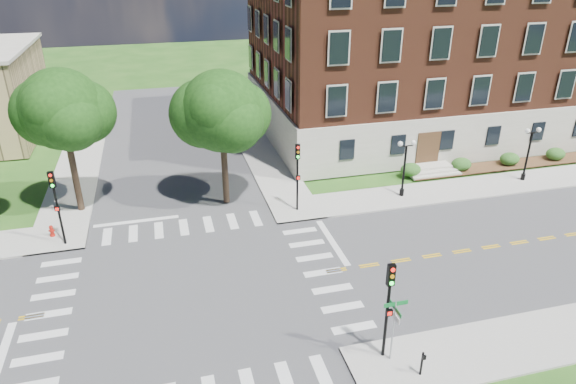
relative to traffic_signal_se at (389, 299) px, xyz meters
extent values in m
plane|color=#204D15|center=(-7.73, 6.95, -3.19)|extent=(160.00, 160.00, 0.00)
cube|color=#3D3D3F|center=(-7.73, 6.95, -3.18)|extent=(90.00, 12.00, 0.01)
cube|color=#3D3D3F|center=(-7.73, 6.95, -3.18)|extent=(12.00, 90.00, 0.01)
cube|color=#9E9B93|center=(15.27, 14.70, -3.13)|extent=(34.00, 3.50, 0.12)
cube|color=#9E9B93|center=(0.02, 29.95, -3.13)|extent=(3.50, 34.00, 0.12)
cube|color=#9E9B93|center=(-15.48, 29.95, -3.13)|extent=(3.50, 34.00, 0.12)
cube|color=silver|center=(1.07, 9.95, -3.19)|extent=(0.40, 5.50, 0.00)
cube|color=#B1AC9C|center=(16.27, 28.95, -0.97)|extent=(30.00, 20.00, 4.20)
cube|color=brown|center=(16.27, 28.95, 7.03)|extent=(29.55, 19.70, 11.80)
cube|color=#472D19|center=(12.27, 18.91, -1.37)|extent=(2.00, 0.10, 2.80)
cylinder|color=black|center=(-14.42, 18.33, -0.80)|extent=(0.44, 0.44, 4.54)
sphere|color=#14350E|center=(-14.42, 18.33, 4.09)|extent=(5.24, 5.24, 5.24)
cylinder|color=black|center=(-4.49, 16.97, -1.10)|extent=(0.44, 0.44, 3.94)
sphere|color=#14350E|center=(-4.49, 16.97, 3.61)|extent=(5.48, 5.48, 5.48)
cylinder|color=black|center=(0.00, 0.02, -1.17)|extent=(0.14, 0.14, 3.80)
cube|color=black|center=(0.00, 0.02, 1.23)|extent=(0.32, 0.22, 1.00)
cylinder|color=red|center=(0.00, -0.11, 1.56)|extent=(0.18, 0.05, 0.18)
cylinder|color=orange|center=(0.00, -0.11, 1.23)|extent=(0.18, 0.05, 0.18)
cylinder|color=#19E533|center=(0.00, -0.11, 0.90)|extent=(0.18, 0.05, 0.18)
cube|color=black|center=(0.00, -0.16, -0.57)|extent=(0.30, 0.12, 0.30)
cylinder|color=black|center=(0.05, 14.49, -1.17)|extent=(0.14, 0.14, 3.80)
cube|color=black|center=(0.05, 14.49, 1.23)|extent=(0.36, 0.28, 1.00)
cylinder|color=red|center=(0.05, 14.36, 1.56)|extent=(0.19, 0.08, 0.18)
cylinder|color=orange|center=(0.05, 14.36, 1.23)|extent=(0.19, 0.08, 0.18)
cylinder|color=#19E533|center=(0.05, 14.36, 0.90)|extent=(0.19, 0.08, 0.18)
cube|color=black|center=(0.05, 14.31, -0.57)|extent=(0.32, 0.17, 0.30)
cylinder|color=black|center=(-14.93, 13.75, -1.17)|extent=(0.14, 0.14, 3.80)
cube|color=black|center=(-14.93, 13.75, 1.23)|extent=(0.36, 0.28, 1.00)
cylinder|color=red|center=(-14.93, 13.62, 1.56)|extent=(0.19, 0.09, 0.18)
cylinder|color=orange|center=(-14.93, 13.62, 1.23)|extent=(0.19, 0.09, 0.18)
cylinder|color=#19E533|center=(-14.93, 13.62, 0.90)|extent=(0.19, 0.09, 0.18)
cube|color=black|center=(-14.93, 13.57, -0.57)|extent=(0.32, 0.18, 0.30)
cylinder|color=black|center=(8.06, 14.73, -2.82)|extent=(0.32, 0.32, 0.50)
cylinder|color=black|center=(8.06, 14.73, -1.17)|extent=(0.16, 0.16, 3.80)
cube|color=black|center=(8.06, 14.73, 0.78)|extent=(1.00, 0.06, 0.06)
sphere|color=white|center=(7.56, 14.73, 0.98)|extent=(0.36, 0.36, 0.36)
sphere|color=white|center=(8.56, 14.73, 0.98)|extent=(0.36, 0.36, 0.36)
cylinder|color=black|center=(18.48, 14.91, -2.82)|extent=(0.32, 0.32, 0.50)
cylinder|color=black|center=(18.48, 14.91, -1.17)|extent=(0.16, 0.16, 3.80)
cube|color=black|center=(18.48, 14.91, 0.78)|extent=(1.00, 0.06, 0.06)
sphere|color=white|center=(17.98, 14.91, 0.98)|extent=(0.36, 0.36, 0.36)
sphere|color=white|center=(18.98, 14.91, 0.98)|extent=(0.36, 0.36, 0.36)
cylinder|color=gray|center=(0.21, -0.27, -1.52)|extent=(0.07, 0.07, 3.10)
cube|color=#0D6D2B|center=(0.21, -0.27, -0.07)|extent=(1.10, 0.03, 0.20)
cube|color=#0D6D2B|center=(0.21, -0.27, -0.32)|extent=(0.03, 1.10, 0.20)
cube|color=silver|center=(0.26, -0.27, -0.77)|extent=(0.03, 0.75, 0.25)
cylinder|color=black|center=(1.07, -1.46, -2.47)|extent=(0.10, 0.10, 1.20)
cube|color=black|center=(1.07, -1.58, -2.02)|extent=(0.14, 0.08, 0.22)
cylinder|color=#9F150C|center=(-15.82, 14.92, -3.02)|extent=(0.32, 0.32, 0.10)
cylinder|color=#9F150C|center=(-15.82, 14.92, -2.77)|extent=(0.22, 0.22, 0.60)
sphere|color=#9F150C|center=(-15.82, 14.92, -2.44)|extent=(0.24, 0.24, 0.24)
cylinder|color=#9F150C|center=(-15.82, 14.92, -2.69)|extent=(0.35, 0.12, 0.12)
cylinder|color=#9F150C|center=(-15.82, 14.92, -2.69)|extent=(0.12, 0.35, 0.12)
camera|label=1|loc=(-8.51, -15.85, 13.42)|focal=32.00mm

